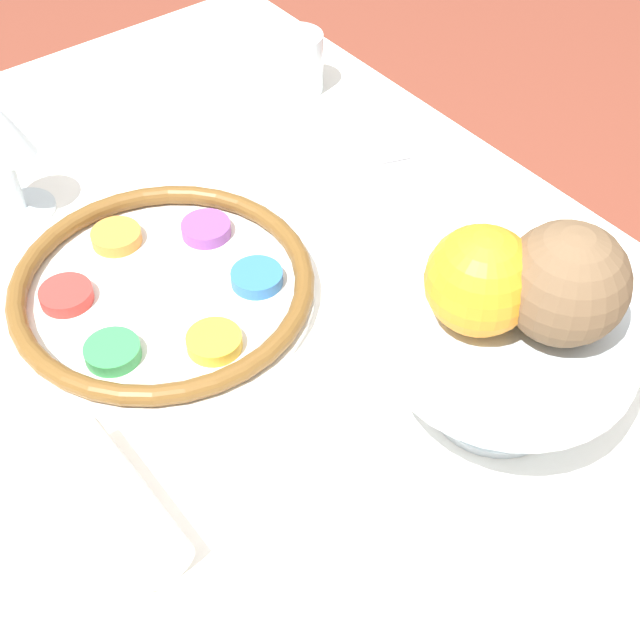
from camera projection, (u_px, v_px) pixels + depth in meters
name	position (u px, v px, depth m)	size (l,w,h in m)	color
dining_table	(324.00, 606.00, 1.07)	(1.44, 0.82, 0.75)	white
seder_plate	(163.00, 288.00, 0.89)	(0.30, 0.30, 0.03)	silver
wine_glass	(1.00, 134.00, 0.92)	(0.07, 0.07, 0.14)	silver
fruit_stand	(508.00, 341.00, 0.74)	(0.22, 0.22, 0.11)	silver
orange_fruit	(481.00, 281.00, 0.69)	(0.09, 0.09, 0.09)	orange
coconut	(566.00, 284.00, 0.68)	(0.10, 0.10, 0.10)	brown
napkin_roll	(118.00, 500.00, 0.71)	(0.15, 0.05, 0.05)	white
cup_mid	(298.00, 62.00, 1.14)	(0.07, 0.07, 0.08)	silver
fork_left	(331.00, 170.00, 1.04)	(0.08, 0.19, 0.01)	silver
fork_right	(347.00, 182.00, 1.02)	(0.07, 0.19, 0.01)	silver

